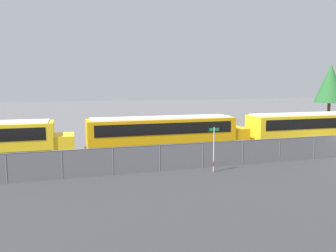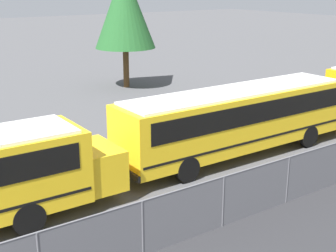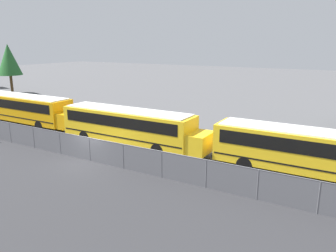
# 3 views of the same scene
# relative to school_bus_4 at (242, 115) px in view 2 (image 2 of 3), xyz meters

# --- Properties ---
(school_bus_4) EXTENTS (13.40, 2.59, 3.11)m
(school_bus_4) POSITION_rel_school_bus_4_xyz_m (0.00, 0.00, 0.00)
(school_bus_4) COLOR yellow
(school_bus_4) RESTS_ON ground_plane
(tree_2) EXTENTS (4.48, 4.48, 8.83)m
(tree_2) POSITION_rel_school_bus_4_xyz_m (2.96, 15.77, 4.03)
(tree_2) COLOR #51381E
(tree_2) RESTS_ON ground_plane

